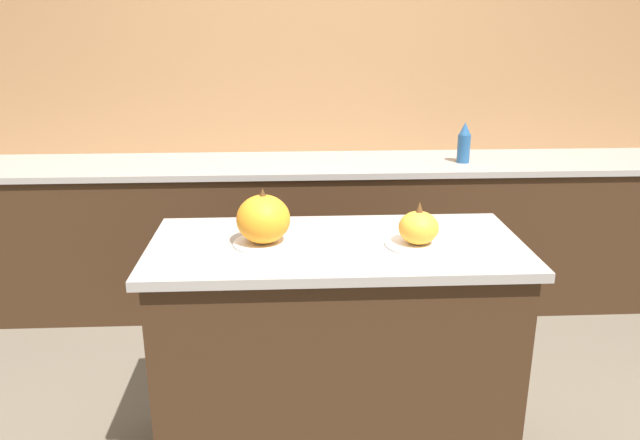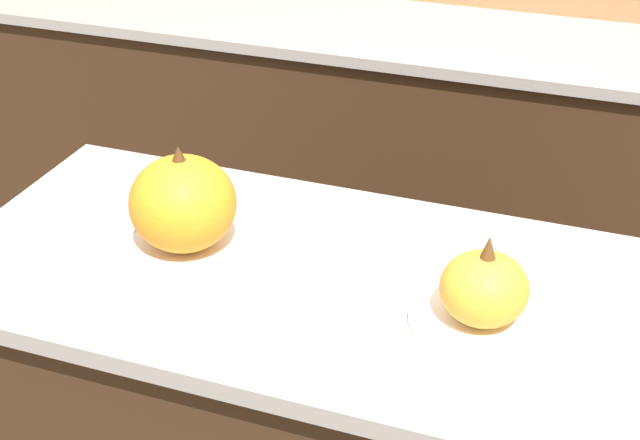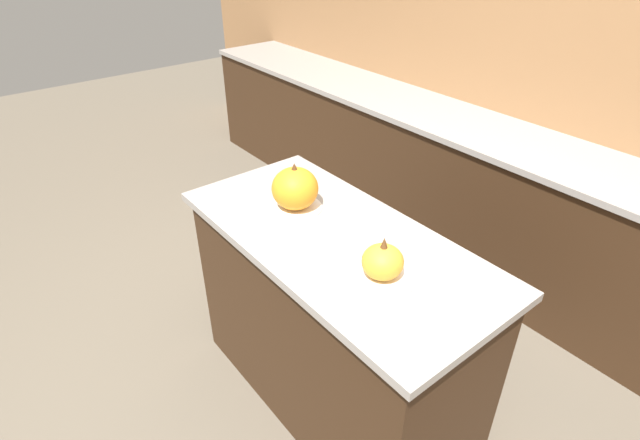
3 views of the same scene
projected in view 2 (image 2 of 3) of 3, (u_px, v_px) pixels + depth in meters
name	position (u px, v px, depth m)	size (l,w,h in m)	color
back_counter	(463.00, 166.00, 2.99)	(6.00, 0.60, 0.90)	#382314
pumpkin_cake_left	(183.00, 206.00, 1.62)	(0.23, 0.23, 0.21)	white
pumpkin_cake_right	(484.00, 293.00, 1.44)	(0.24, 0.24, 0.17)	white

